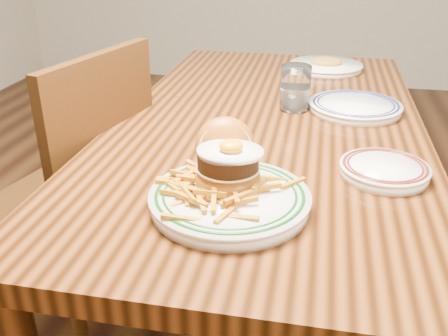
% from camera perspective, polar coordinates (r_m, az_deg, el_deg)
% --- Properties ---
extents(floor, '(6.00, 6.00, 0.00)m').
position_cam_1_polar(floor, '(1.83, 4.18, -17.04)').
color(floor, black).
rests_on(floor, ground).
extents(table, '(0.85, 1.60, 0.75)m').
position_cam_1_polar(table, '(1.46, 5.00, 2.36)').
color(table, black).
rests_on(table, floor).
extents(chair_left, '(0.53, 0.53, 0.95)m').
position_cam_1_polar(chair_left, '(1.57, -16.38, -3.16)').
color(chair_left, '#371F0B').
rests_on(chair_left, floor).
extents(main_plate, '(0.31, 0.33, 0.15)m').
position_cam_1_polar(main_plate, '(0.97, 0.56, -1.85)').
color(main_plate, white).
rests_on(main_plate, table).
extents(side_plate, '(0.19, 0.19, 0.03)m').
position_cam_1_polar(side_plate, '(1.14, 17.87, -0.14)').
color(side_plate, white).
rests_on(side_plate, table).
extents(rear_plate, '(0.27, 0.27, 0.03)m').
position_cam_1_polar(rear_plate, '(1.52, 14.77, 6.83)').
color(rear_plate, white).
rests_on(rear_plate, table).
extents(water_glass, '(0.09, 0.09, 0.13)m').
position_cam_1_polar(water_glass, '(1.50, 8.13, 8.76)').
color(water_glass, white).
rests_on(water_glass, table).
extents(far_plate, '(0.27, 0.27, 0.05)m').
position_cam_1_polar(far_plate, '(1.96, 11.59, 11.36)').
color(far_plate, white).
rests_on(far_plate, table).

